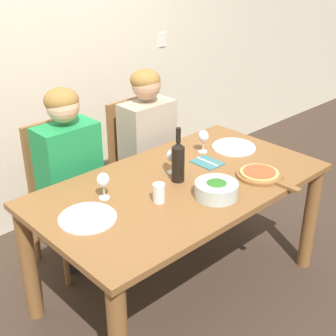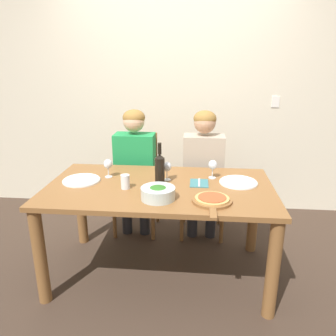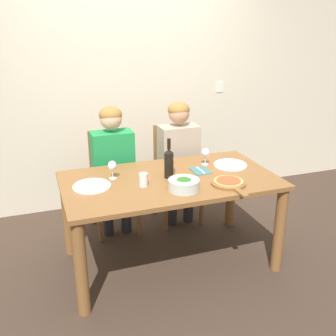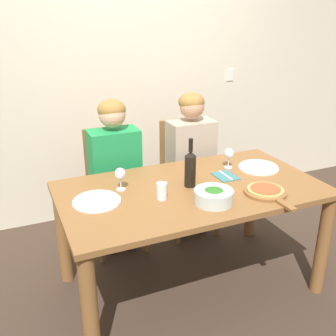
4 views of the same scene
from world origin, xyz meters
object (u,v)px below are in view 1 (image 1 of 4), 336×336
at_px(wine_glass_right, 203,137).
at_px(dinner_plate_left, 88,218).
at_px(person_woman, 70,165).
at_px(chair_left, 64,190).
at_px(pizza_on_board, 261,175).
at_px(wine_glass_left, 103,181).
at_px(wine_bottle, 178,161).
at_px(person_man, 149,138).
at_px(broccoli_bowl, 216,189).
at_px(dinner_plate_right, 234,147).
at_px(fork_on_napkin, 207,162).
at_px(wine_glass_centre, 172,157).
at_px(chair_right, 139,161).
at_px(water_tumbler, 159,193).

bearing_deg(wine_glass_right, dinner_plate_left, -170.58).
bearing_deg(person_woman, chair_left, 90.00).
height_order(dinner_plate_left, pizza_on_board, pizza_on_board).
bearing_deg(pizza_on_board, wine_glass_left, 152.72).
height_order(wine_bottle, wine_glass_left, wine_bottle).
relative_size(person_woman, person_man, 1.00).
bearing_deg(broccoli_bowl, wine_glass_left, 138.64).
relative_size(chair_left, wine_glass_left, 6.50).
xyz_separation_m(person_woman, dinner_plate_right, (0.92, -0.56, 0.03)).
bearing_deg(fork_on_napkin, person_woman, 135.97).
height_order(pizza_on_board, wine_glass_centre, wine_glass_centre).
distance_m(chair_left, chair_right, 0.66).
bearing_deg(wine_bottle, dinner_plate_left, 179.15).
distance_m(person_man, wine_glass_left, 0.94).
bearing_deg(dinner_plate_left, person_woman, 64.65).
bearing_deg(wine_glass_left, wine_glass_right, 3.79).
height_order(person_man, pizza_on_board, person_man).
bearing_deg(water_tumbler, person_woman, 95.76).
relative_size(wine_bottle, pizza_on_board, 0.80).
distance_m(chair_left, dinner_plate_right, 1.17).
distance_m(person_woman, wine_bottle, 0.73).
bearing_deg(dinner_plate_left, person_man, 33.49).
relative_size(dinner_plate_left, wine_glass_centre, 1.93).
bearing_deg(wine_bottle, person_man, 62.23).
relative_size(chair_left, fork_on_napkin, 5.45).
relative_size(broccoli_bowl, wine_glass_centre, 1.57).
bearing_deg(wine_glass_centre, wine_glass_right, 12.91).
bearing_deg(fork_on_napkin, broccoli_bowl, -131.08).
bearing_deg(wine_bottle, wine_glass_left, 164.08).
xyz_separation_m(wine_bottle, wine_glass_left, (-0.43, 0.12, -0.02)).
bearing_deg(chair_left, fork_on_napkin, -49.05).
distance_m(wine_glass_centre, water_tumbler, 0.36).
xyz_separation_m(broccoli_bowl, pizza_on_board, (0.37, -0.02, -0.03)).
bearing_deg(wine_glass_left, fork_on_napkin, -6.12).
distance_m(broccoli_bowl, dinner_plate_left, 0.70).
distance_m(wine_bottle, dinner_plate_left, 0.63).
xyz_separation_m(chair_right, wine_glass_right, (0.07, -0.58, 0.35)).
bearing_deg(wine_bottle, pizza_on_board, -37.74).
height_order(pizza_on_board, water_tumbler, water_tumbler).
bearing_deg(wine_glass_centre, fork_on_napkin, -11.51).
relative_size(dinner_plate_right, wine_glass_left, 1.93).
bearing_deg(fork_on_napkin, wine_bottle, -171.45).
height_order(wine_bottle, water_tumbler, wine_bottle).
height_order(wine_bottle, dinner_plate_left, wine_bottle).
height_order(chair_left, chair_right, same).
bearing_deg(dinner_plate_left, fork_on_napkin, 2.23).
height_order(dinner_plate_left, water_tumbler, water_tumbler).
distance_m(chair_left, person_man, 0.71).
xyz_separation_m(person_man, dinner_plate_right, (0.26, -0.56, 0.03)).
xyz_separation_m(wine_glass_left, wine_glass_right, (0.84, 0.06, 0.00)).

